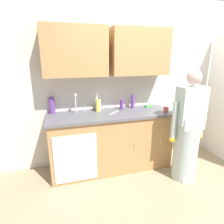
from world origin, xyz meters
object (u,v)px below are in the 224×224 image
object	(u,v)px
person_at_sink	(187,135)
bottle_water_short	(52,105)
bottle_water_tall	(133,101)
bottle_dish_liquid	(98,106)
sink	(80,116)
knife_on_counter	(114,112)
cup_by_sink	(166,110)
bottle_cleaner_spray	(99,105)
bottle_soap	(122,104)
sponge	(148,106)

from	to	relation	value
person_at_sink	bottle_water_short	distance (m)	2.06
bottle_water_tall	bottle_dish_liquid	bearing A→B (deg)	-175.23
sink	knife_on_counter	xyz separation A→B (m)	(0.54, -0.01, 0.02)
cup_by_sink	knife_on_counter	xyz separation A→B (m)	(-0.78, 0.21, -0.04)
knife_on_counter	bottle_cleaner_spray	bearing A→B (deg)	-90.99
bottle_water_short	bottle_cleaner_spray	distance (m)	0.73
bottle_soap	bottle_dish_liquid	xyz separation A→B (m)	(-0.41, -0.02, 0.01)
person_at_sink	bottle_water_short	world-z (taller)	person_at_sink
bottle_water_short	knife_on_counter	size ratio (longest dim) A/B	1.07
person_at_sink	bottle_dish_liquid	distance (m)	1.41
bottle_water_tall	person_at_sink	bearing A→B (deg)	-55.17
bottle_water_short	bottle_soap	distance (m)	1.10
bottle_water_short	bottle_dish_liquid	distance (m)	0.70
bottle_soap	sponge	bearing A→B (deg)	2.11
person_at_sink	bottle_water_tall	bearing A→B (deg)	124.83
sink	cup_by_sink	world-z (taller)	sink
sink	bottle_water_tall	xyz separation A→B (m)	(0.92, 0.19, 0.13)
bottle_cleaner_spray	knife_on_counter	bearing A→B (deg)	-49.60
person_at_sink	knife_on_counter	bearing A→B (deg)	147.60
cup_by_sink	sponge	xyz separation A→B (m)	(-0.11, 0.38, -0.03)
bottle_soap	knife_on_counter	distance (m)	0.25
knife_on_counter	sponge	bearing A→B (deg)	153.32
person_at_sink	sink	bearing A→B (deg)	157.87
bottle_dish_liquid	cup_by_sink	size ratio (longest dim) A/B	2.17
sponge	person_at_sink	bearing A→B (deg)	-71.74
cup_by_sink	sponge	bearing A→B (deg)	105.66
sink	person_at_sink	distance (m)	1.59
bottle_dish_liquid	knife_on_counter	size ratio (longest dim) A/B	0.79
sink	bottle_cleaner_spray	world-z (taller)	sink
bottle_soap	knife_on_counter	size ratio (longest dim) A/B	0.68
cup_by_sink	knife_on_counter	bearing A→B (deg)	165.13
bottle_soap	bottle_water_tall	distance (m)	0.21
bottle_soap	bottle_dish_liquid	bearing A→B (deg)	-177.58
person_at_sink	cup_by_sink	xyz separation A→B (m)	(-0.14, 0.38, 0.29)
cup_by_sink	person_at_sink	bearing A→B (deg)	-69.19
sink	cup_by_sink	size ratio (longest dim) A/B	5.69
person_at_sink	bottle_cleaner_spray	world-z (taller)	person_at_sink
bottle_soap	cup_by_sink	size ratio (longest dim) A/B	1.85
person_at_sink	cup_by_sink	size ratio (longest dim) A/B	18.45
person_at_sink	bottle_dish_liquid	bearing A→B (deg)	147.78
bottle_water_tall	bottle_dish_liquid	distance (m)	0.62
sink	person_at_sink	world-z (taller)	person_at_sink
bottle_cleaner_spray	sponge	distance (m)	0.87
bottle_soap	sponge	xyz separation A→B (m)	(0.50, 0.02, -0.07)
bottle_soap	knife_on_counter	world-z (taller)	bottle_soap
bottle_water_short	cup_by_sink	bearing A→B (deg)	-14.21
bottle_water_short	sink	bearing A→B (deg)	-29.25
bottle_water_short	bottle_water_tall	world-z (taller)	bottle_water_short
sink	person_at_sink	bearing A→B (deg)	-22.13
bottle_cleaner_spray	cup_by_sink	size ratio (longest dim) A/B	1.94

